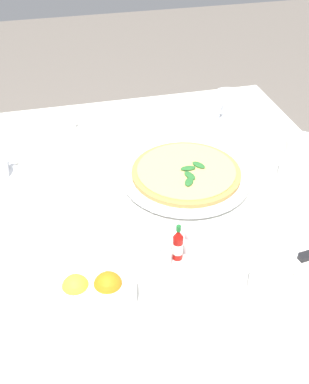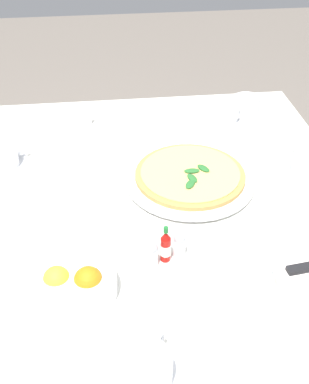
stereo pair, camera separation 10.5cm
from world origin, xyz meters
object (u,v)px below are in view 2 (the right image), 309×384
object	(u,v)px
pizza	(190,174)
citrus_bowl	(75,284)
coffee_cup_near_left	(3,158)
hot_sauce_bottle	(166,247)
water_glass_far_right	(250,289)
coffee_cup_right_edge	(246,108)
pepper_shaker	(152,255)
salt_shaker	(179,245)
menu_card	(75,117)
pizza_plate	(190,179)
water_glass_left_edge	(303,173)
coffee_cup_back_corner	(147,372)

from	to	relation	value
pizza	citrus_bowl	distance (m)	0.41
coffee_cup_near_left	hot_sauce_bottle	bearing A→B (deg)	-45.54
water_glass_far_right	coffee_cup_right_edge	bearing A→B (deg)	74.76
coffee_cup_right_edge	citrus_bowl	distance (m)	0.78
hot_sauce_bottle	pepper_shaker	size ratio (longest dim) A/B	1.48
pizza	coffee_cup_right_edge	world-z (taller)	coffee_cup_right_edge
salt_shaker	menu_card	bearing A→B (deg)	111.28
pizza	pepper_shaker	bearing A→B (deg)	-115.21
pizza_plate	coffee_cup_right_edge	size ratio (longest dim) A/B	2.35
coffee_cup_right_edge	coffee_cup_near_left	distance (m)	0.69
hot_sauce_bottle	pizza	bearing A→B (deg)	69.44
pepper_shaker	water_glass_left_edge	bearing A→B (deg)	27.81
pepper_shaker	menu_card	bearing A→B (deg)	105.40
pizza	citrus_bowl	size ratio (longest dim) A/B	1.73
coffee_cup_near_left	coffee_cup_right_edge	bearing A→B (deg)	15.52
coffee_cup_right_edge	citrus_bowl	size ratio (longest dim) A/B	0.87
water_glass_left_edge	coffee_cup_near_left	bearing A→B (deg)	165.62
coffee_cup_right_edge	citrus_bowl	world-z (taller)	same
coffee_cup_near_left	water_glass_left_edge	size ratio (longest dim) A/B	1.13
coffee_cup_back_corner	water_glass_left_edge	world-z (taller)	water_glass_left_edge
pizza	citrus_bowl	bearing A→B (deg)	-130.31
citrus_bowl	salt_shaker	distance (m)	0.21
coffee_cup_right_edge	coffee_cup_near_left	size ratio (longest dim) A/B	1.00
pizza	water_glass_far_right	bearing A→B (deg)	-85.29
water_glass_far_right	pizza_plate	bearing A→B (deg)	94.72
pizza_plate	citrus_bowl	xyz separation A→B (m)	(-0.26, -0.31, 0.01)
coffee_cup_back_corner	hot_sauce_bottle	size ratio (longest dim) A/B	1.57
pizza_plate	coffee_cup_near_left	bearing A→B (deg)	165.19
pizza	coffee_cup_back_corner	bearing A→B (deg)	-107.13
pizza_plate	menu_card	size ratio (longest dim) A/B	3.43
coffee_cup_near_left	menu_card	size ratio (longest dim) A/B	1.46
coffee_cup_back_corner	coffee_cup_right_edge	xyz separation A→B (m)	(0.37, 0.80, 0.00)
water_glass_left_edge	pepper_shaker	xyz separation A→B (m)	(-0.37, -0.19, -0.02)
hot_sauce_bottle	salt_shaker	distance (m)	0.03
water_glass_left_edge	salt_shaker	distance (m)	0.36
pizza	hot_sauce_bottle	bearing A→B (deg)	-110.56
coffee_cup_back_corner	pepper_shaker	world-z (taller)	coffee_cup_back_corner
pizza_plate	pizza	bearing A→B (deg)	-70.99
pizza_plate	coffee_cup_right_edge	world-z (taller)	coffee_cup_right_edge
water_glass_left_edge	menu_card	size ratio (longest dim) A/B	1.29
coffee_cup_back_corner	water_glass_left_edge	size ratio (longest dim) A/B	1.13
coffee_cup_back_corner	water_glass_far_right	size ratio (longest dim) A/B	1.02
salt_shaker	menu_card	size ratio (longest dim) A/B	0.63
salt_shaker	menu_card	distance (m)	0.58
salt_shaker	pepper_shaker	distance (m)	0.06
citrus_bowl	pizza	bearing A→B (deg)	49.69
coffee_cup_right_edge	menu_card	xyz separation A→B (m)	(-0.49, 0.00, 0.00)
coffee_cup_right_edge	pizza_plate	bearing A→B (deg)	-125.78
coffee_cup_back_corner	salt_shaker	bearing A→B (deg)	71.17
pizza_plate	water_glass_far_right	bearing A→B (deg)	-85.28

